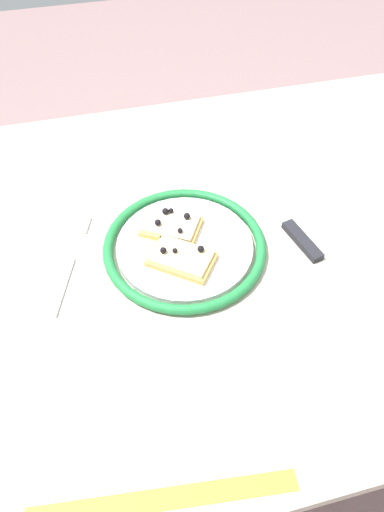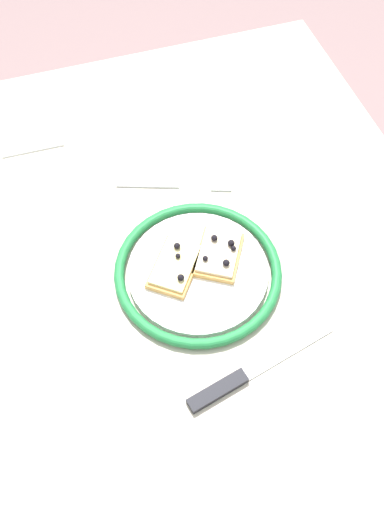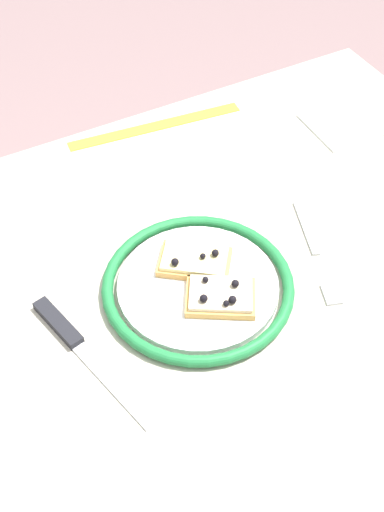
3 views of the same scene
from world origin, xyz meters
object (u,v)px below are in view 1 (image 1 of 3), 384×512
Objects in this scene: pizza_slice_far at (171,225)px; knife at (291,228)px; plate at (185,246)px; fork at (70,262)px; dining_table at (199,278)px; pizza_slice_near at (182,258)px; measuring_tape at (164,499)px.

pizza_slice_far reaches higher than knife.
fork is at bearing 174.45° from plate.
dining_table is 9.97× the size of pizza_slice_near.
measuring_tape is at bearing -110.63° from dining_table.
plate is at bearing 68.86° from pizza_slice_near.
measuring_tape is (-0.10, -0.32, -0.02)m from pizza_slice_near.
pizza_slice_far is 0.20m from knife.
plate is 0.04m from pizza_slice_far.
fork is at bearing 178.73° from dining_table.
plate reaches higher than measuring_tape.
fork is (-0.17, 0.05, -0.02)m from pizza_slice_near.
pizza_slice_far is 0.47× the size of knife.
knife reaches higher than fork.
pizza_slice_near is at bearing -170.71° from knife.
pizza_slice_far reaches higher than dining_table.
dining_table is at bearing 75.78° from measuring_tape.
pizza_slice_near is 0.38× the size of measuring_tape.
plate is 2.34× the size of pizza_slice_far.
fork is at bearing 163.33° from pizza_slice_near.
knife is at bearing -2.95° from fork.
fork reaches higher than dining_table.
dining_table is 3.79× the size of measuring_tape.
measuring_tape is (0.07, -0.37, -0.00)m from fork.
plate is at bearing -71.39° from pizza_slice_far.
plate is at bearing -155.69° from dining_table.
pizza_slice_far is at bearing 168.49° from knife.
knife is at bearing -5.23° from dining_table.
dining_table is at bearing -1.27° from fork.
pizza_slice_far is at bearing 148.42° from dining_table.
dining_table is 0.13m from pizza_slice_far.
pizza_slice_far is (-0.01, 0.04, 0.01)m from plate.
pizza_slice_far is at bearing 82.64° from measuring_tape.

